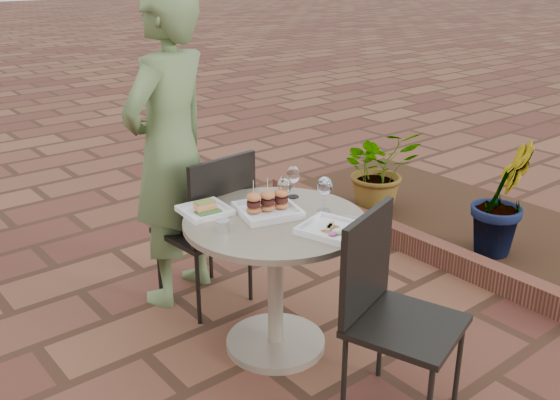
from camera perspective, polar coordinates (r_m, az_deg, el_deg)
ground at (r=3.28m, az=-2.16°, el=-14.44°), size 60.00×60.00×0.00m
cafe_table at (r=3.14m, az=-0.43°, el=-5.85°), size 0.90×0.90×0.73m
chair_far at (r=3.51m, az=-6.21°, el=-1.76°), size 0.47×0.47×0.93m
chair_near at (r=2.74m, az=9.78°, el=-8.95°), size 0.55×0.55×0.93m
diner at (r=3.56m, az=-10.01°, el=4.51°), size 0.78×0.65×1.82m
plate_salmon at (r=3.12m, az=-6.86°, el=-0.87°), size 0.25×0.25×0.06m
plate_sliders at (r=3.09m, az=-1.14°, el=-0.52°), size 0.35×0.35×0.18m
plate_tuna at (r=2.90m, az=4.60°, el=-2.60°), size 0.31×0.31×0.03m
wine_glass_right at (r=3.09m, az=4.10°, el=1.20°), size 0.08×0.08×0.18m
wine_glass_mid at (r=3.10m, az=0.43°, el=1.24°), size 0.07×0.07×0.17m
wine_glass_far at (r=3.27m, az=1.23°, el=2.27°), size 0.07×0.07×0.17m
steel_ramekin at (r=2.91m, az=-5.29°, el=-2.33°), size 0.08×0.08×0.05m
cutlery_set at (r=3.04m, az=7.30°, el=-1.86°), size 0.13×0.20×0.00m
planter_curb at (r=4.42m, az=12.20°, el=-3.87°), size 0.12×3.00×0.15m
mulch_bed at (r=4.96m, az=17.29°, el=-2.08°), size 1.30×3.00×0.06m
potted_plant_a at (r=4.89m, az=9.06°, el=2.83°), size 0.75×0.71×0.67m
potted_plant_b at (r=4.34m, az=19.58°, el=0.14°), size 0.46×0.39×0.76m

